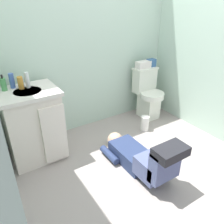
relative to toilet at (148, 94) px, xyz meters
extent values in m
cube|color=gray|center=(-0.88, -0.83, -0.39)|extent=(3.00, 3.18, 0.04)
cube|color=#AFCBB8|center=(-0.88, 0.30, 0.83)|extent=(2.66, 0.08, 2.40)
cube|color=silver|center=(0.00, -0.04, -0.18)|extent=(0.22, 0.30, 0.38)
cylinder|color=silver|center=(0.00, -0.10, 0.01)|extent=(0.35, 0.35, 0.08)
cube|color=silver|center=(0.00, 0.09, 0.18)|extent=(0.34, 0.17, 0.34)
cube|color=silver|center=(0.00, 0.09, 0.37)|extent=(0.36, 0.19, 0.03)
cube|color=silver|center=(-1.72, -0.07, 0.02)|extent=(0.56, 0.48, 0.78)
cube|color=silver|center=(-1.72, -0.07, 0.43)|extent=(0.60, 0.52, 0.04)
cylinder|color=silver|center=(-1.72, -0.09, 0.43)|extent=(0.28, 0.28, 0.05)
cube|color=silver|center=(-1.57, -0.33, 0.00)|extent=(0.26, 0.03, 0.66)
cylinder|color=silver|center=(-1.72, 0.07, 0.50)|extent=(0.02, 0.02, 0.10)
cube|color=navy|center=(-0.87, -0.76, -0.28)|extent=(0.29, 0.52, 0.17)
sphere|color=tan|center=(-0.87, -0.43, -0.27)|extent=(0.19, 0.19, 0.19)
cube|color=#4E5782|center=(-0.87, -1.12, -0.19)|extent=(0.31, 0.28, 0.20)
cube|color=#4E5782|center=(-0.87, -1.26, -0.07)|extent=(0.31, 0.12, 0.32)
cube|color=black|center=(-0.87, -1.30, 0.11)|extent=(0.31, 0.19, 0.09)
cylinder|color=navy|center=(-1.06, -0.60, -0.31)|extent=(0.08, 0.30, 0.08)
cube|color=silver|center=(-0.05, 0.09, 0.43)|extent=(0.22, 0.11, 0.10)
cube|color=#33598C|center=(0.10, 0.09, 0.44)|extent=(0.12, 0.09, 0.11)
cylinder|color=#499754|center=(-1.91, 0.05, 0.52)|extent=(0.06, 0.06, 0.13)
cylinder|color=black|center=(-1.91, 0.05, 0.60)|extent=(0.02, 0.02, 0.04)
cylinder|color=#4266B8|center=(-1.82, 0.08, 0.53)|extent=(0.05, 0.05, 0.16)
cylinder|color=#C18531|center=(-1.76, 0.00, 0.52)|extent=(0.06, 0.06, 0.13)
cylinder|color=silver|center=(-1.69, 0.00, 0.53)|extent=(0.04, 0.04, 0.17)
cylinder|color=white|center=(-0.30, -0.32, -0.26)|extent=(0.11, 0.11, 0.21)
camera|label=1|loc=(-2.15, -2.36, 1.32)|focal=36.18mm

